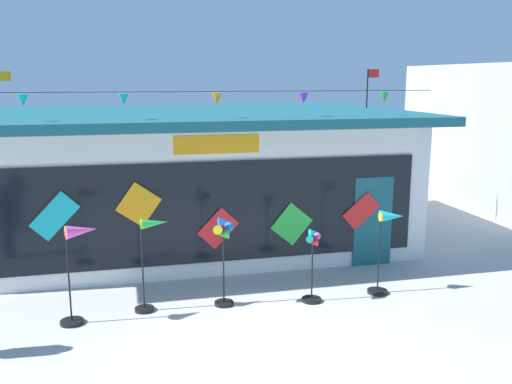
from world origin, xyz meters
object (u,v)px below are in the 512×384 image
wind_spinner_far_left (78,255)px  wind_spinner_center_right (313,263)px  wind_spinner_left (150,252)px  wind_spinner_right (387,238)px  wind_spinner_center_left (224,249)px  kite_shop_building (198,175)px

wind_spinner_far_left → wind_spinner_center_right: 4.16m
wind_spinner_left → wind_spinner_center_right: bearing=-6.0°
wind_spinner_far_left → wind_spinner_right: size_ratio=1.06×
wind_spinner_far_left → wind_spinner_left: wind_spinner_far_left is taller
wind_spinner_center_right → wind_spinner_center_left: bearing=172.6°
wind_spinner_right → kite_shop_building: bearing=123.9°
kite_shop_building → wind_spinner_center_right: 4.95m
wind_spinner_right → wind_spinner_left: bearing=177.4°
wind_spinner_center_right → kite_shop_building: bearing=107.8°
wind_spinner_left → wind_spinner_center_left: bearing=-4.3°
wind_spinner_left → wind_spinner_right: bearing=-2.6°
wind_spinner_center_left → wind_spinner_center_right: 1.68m
wind_spinner_left → wind_spinner_center_right: (2.94, -0.31, -0.33)m
wind_spinner_far_left → kite_shop_building: bearing=59.9°
wind_spinner_center_left → wind_spinner_center_right: size_ratio=1.18×
kite_shop_building → wind_spinner_center_left: (-0.15, -4.41, -0.60)m
kite_shop_building → wind_spinner_left: size_ratio=5.90×
kite_shop_building → wind_spinner_far_left: 5.31m
wind_spinner_center_left → wind_spinner_center_right: wind_spinner_center_left is taller
kite_shop_building → wind_spinner_left: kite_shop_building is taller
wind_spinner_left → wind_spinner_far_left: bearing=-167.8°
kite_shop_building → wind_spinner_far_left: kite_shop_building is taller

